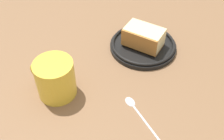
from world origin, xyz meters
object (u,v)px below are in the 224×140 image
small_plate (143,45)px  tea_mug (55,78)px  cake_slice (143,37)px  teaspoon (136,108)px

small_plate → tea_mug: bearing=-39.1°
cake_slice → teaspoon: cake_slice is taller
cake_slice → tea_mug: (20.53, -16.82, 0.79)cm
small_plate → teaspoon: size_ratio=1.71×
small_plate → tea_mug: 27.04cm
small_plate → teaspoon: 21.44cm
small_plate → tea_mug: tea_mug is taller
small_plate → tea_mug: size_ratio=1.59×
small_plate → cake_slice: 2.92cm
small_plate → tea_mug: (20.79, -16.89, 3.69)cm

